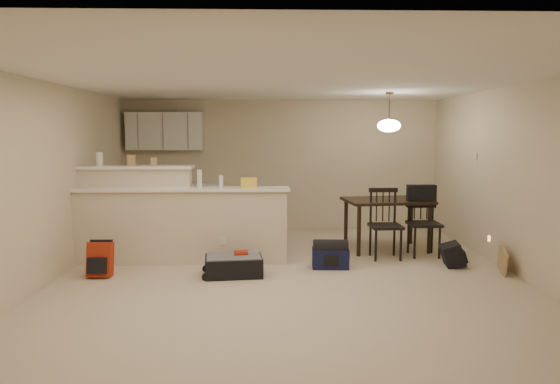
{
  "coord_description": "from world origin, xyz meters",
  "views": [
    {
      "loc": [
        -0.28,
        -6.18,
        1.86
      ],
      "look_at": [
        -0.1,
        0.7,
        1.05
      ],
      "focal_mm": 32.0,
      "sensor_mm": 36.0,
      "label": 1
    }
  ],
  "objects_px": {
    "dining_table": "(387,205)",
    "red_backpack": "(100,259)",
    "pendant_lamp": "(389,125)",
    "navy_duffel": "(330,258)",
    "dining_chair_far": "(424,222)",
    "suitcase": "(234,266)",
    "black_daypack": "(452,255)",
    "dining_chair_near": "(386,224)"
  },
  "relations": [
    {
      "from": "dining_table",
      "to": "red_backpack",
      "type": "height_order",
      "value": "dining_table"
    },
    {
      "from": "red_backpack",
      "to": "pendant_lamp",
      "type": "bearing_deg",
      "value": 19.91
    },
    {
      "from": "navy_duffel",
      "to": "dining_chair_far",
      "type": "bearing_deg",
      "value": 26.24
    },
    {
      "from": "dining_table",
      "to": "red_backpack",
      "type": "bearing_deg",
      "value": -168.23
    },
    {
      "from": "red_backpack",
      "to": "suitcase",
      "type": "bearing_deg",
      "value": 0.93
    },
    {
      "from": "dining_chair_far",
      "to": "black_daypack",
      "type": "bearing_deg",
      "value": -69.9
    },
    {
      "from": "dining_chair_near",
      "to": "black_daypack",
      "type": "height_order",
      "value": "dining_chair_near"
    },
    {
      "from": "pendant_lamp",
      "to": "dining_chair_near",
      "type": "xyz_separation_m",
      "value": [
        -0.15,
        -0.57,
        -1.47
      ]
    },
    {
      "from": "dining_chair_far",
      "to": "red_backpack",
      "type": "distance_m",
      "value": 4.68
    },
    {
      "from": "pendant_lamp",
      "to": "navy_duffel",
      "type": "distance_m",
      "value": 2.38
    },
    {
      "from": "dining_table",
      "to": "suitcase",
      "type": "xyz_separation_m",
      "value": [
        -2.35,
        -1.41,
        -0.6
      ]
    },
    {
      "from": "black_daypack",
      "to": "pendant_lamp",
      "type": "bearing_deg",
      "value": 43.16
    },
    {
      "from": "dining_table",
      "to": "suitcase",
      "type": "height_order",
      "value": "dining_table"
    },
    {
      "from": "dining_chair_far",
      "to": "red_backpack",
      "type": "height_order",
      "value": "dining_chair_far"
    },
    {
      "from": "navy_duffel",
      "to": "black_daypack",
      "type": "bearing_deg",
      "value": 4.41
    },
    {
      "from": "dining_chair_near",
      "to": "suitcase",
      "type": "distance_m",
      "value": 2.39
    },
    {
      "from": "pendant_lamp",
      "to": "suitcase",
      "type": "bearing_deg",
      "value": -149.11
    },
    {
      "from": "pendant_lamp",
      "to": "dining_chair_far",
      "type": "bearing_deg",
      "value": -41.99
    },
    {
      "from": "dining_chair_far",
      "to": "suitcase",
      "type": "distance_m",
      "value": 3.02
    },
    {
      "from": "pendant_lamp",
      "to": "black_daypack",
      "type": "height_order",
      "value": "pendant_lamp"
    },
    {
      "from": "dining_chair_near",
      "to": "dining_chair_far",
      "type": "height_order",
      "value": "dining_chair_far"
    },
    {
      "from": "dining_table",
      "to": "navy_duffel",
      "type": "bearing_deg",
      "value": -141.21
    },
    {
      "from": "dining_chair_near",
      "to": "navy_duffel",
      "type": "xyz_separation_m",
      "value": [
        -0.88,
        -0.5,
        -0.38
      ]
    },
    {
      "from": "dining_chair_near",
      "to": "red_backpack",
      "type": "height_order",
      "value": "dining_chair_near"
    },
    {
      "from": "pendant_lamp",
      "to": "dining_chair_near",
      "type": "height_order",
      "value": "pendant_lamp"
    },
    {
      "from": "pendant_lamp",
      "to": "suitcase",
      "type": "relative_size",
      "value": 0.84
    },
    {
      "from": "dining_chair_near",
      "to": "dining_table",
      "type": "bearing_deg",
      "value": 73.74
    },
    {
      "from": "pendant_lamp",
      "to": "dining_chair_near",
      "type": "relative_size",
      "value": 0.59
    },
    {
      "from": "dining_chair_near",
      "to": "navy_duffel",
      "type": "relative_size",
      "value": 2.08
    },
    {
      "from": "pendant_lamp",
      "to": "dining_table",
      "type": "bearing_deg",
      "value": 90.0
    },
    {
      "from": "dining_table",
      "to": "dining_chair_far",
      "type": "height_order",
      "value": "dining_chair_far"
    },
    {
      "from": "pendant_lamp",
      "to": "red_backpack",
      "type": "bearing_deg",
      "value": -161.0
    },
    {
      "from": "dining_table",
      "to": "black_daypack",
      "type": "height_order",
      "value": "dining_table"
    },
    {
      "from": "dining_table",
      "to": "suitcase",
      "type": "relative_size",
      "value": 1.91
    },
    {
      "from": "red_backpack",
      "to": "black_daypack",
      "type": "height_order",
      "value": "red_backpack"
    },
    {
      "from": "dining_chair_far",
      "to": "red_backpack",
      "type": "bearing_deg",
      "value": -167.7
    },
    {
      "from": "pendant_lamp",
      "to": "dining_chair_far",
      "type": "height_order",
      "value": "pendant_lamp"
    },
    {
      "from": "dining_chair_far",
      "to": "suitcase",
      "type": "xyz_separation_m",
      "value": [
        -2.82,
        -0.98,
        -0.4
      ]
    },
    {
      "from": "dining_chair_far",
      "to": "suitcase",
      "type": "relative_size",
      "value": 1.42
    },
    {
      "from": "pendant_lamp",
      "to": "dining_chair_near",
      "type": "distance_m",
      "value": 1.58
    },
    {
      "from": "pendant_lamp",
      "to": "red_backpack",
      "type": "distance_m",
      "value": 4.67
    },
    {
      "from": "dining_table",
      "to": "pendant_lamp",
      "type": "height_order",
      "value": "pendant_lamp"
    }
  ]
}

